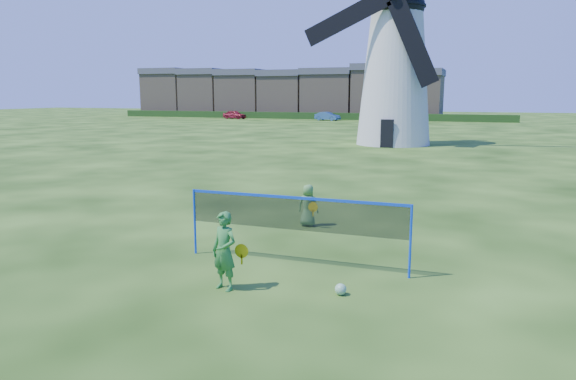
% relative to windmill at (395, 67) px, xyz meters
% --- Properties ---
extents(ground, '(220.00, 220.00, 0.00)m').
position_rel_windmill_xyz_m(ground, '(1.87, -29.11, -5.72)').
color(ground, black).
rests_on(ground, ground).
extents(windmill, '(12.71, 5.44, 16.85)m').
position_rel_windmill_xyz_m(windmill, '(0.00, 0.00, 0.00)').
color(windmill, silver).
rests_on(windmill, ground).
extents(badminton_net, '(5.05, 0.05, 1.55)m').
position_rel_windmill_xyz_m(badminton_net, '(2.57, -29.54, -4.58)').
color(badminton_net, blue).
rests_on(badminton_net, ground).
extents(player_girl, '(0.74, 0.51, 1.53)m').
position_rel_windmill_xyz_m(player_girl, '(1.80, -31.41, -4.95)').
color(player_girl, '#327F36').
rests_on(player_girl, ground).
extents(player_boy, '(0.66, 0.42, 1.21)m').
position_rel_windmill_xyz_m(player_boy, '(1.76, -26.08, -5.12)').
color(player_boy, '#569146').
rests_on(player_boy, ground).
extents(play_ball, '(0.22, 0.22, 0.22)m').
position_rel_windmill_xyz_m(play_ball, '(3.98, -30.93, -5.61)').
color(play_ball, green).
rests_on(play_ball, ground).
extents(terraced_houses, '(50.75, 8.40, 8.25)m').
position_rel_windmill_xyz_m(terraced_houses, '(-25.14, 42.89, -1.76)').
color(terraced_houses, gray).
rests_on(terraced_houses, ground).
extents(hedge, '(62.00, 0.80, 1.00)m').
position_rel_windmill_xyz_m(hedge, '(-20.13, 36.89, -5.22)').
color(hedge, '#193814').
rests_on(hedge, ground).
extents(car_left, '(3.99, 2.27, 1.28)m').
position_rel_windmill_xyz_m(car_left, '(-29.49, 33.80, -5.08)').
color(car_left, maroon).
rests_on(car_left, ground).
extents(car_right, '(3.92, 2.24, 1.22)m').
position_rel_windmill_xyz_m(car_right, '(-14.68, 33.65, -5.11)').
color(car_right, '#2B5181').
rests_on(car_right, ground).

